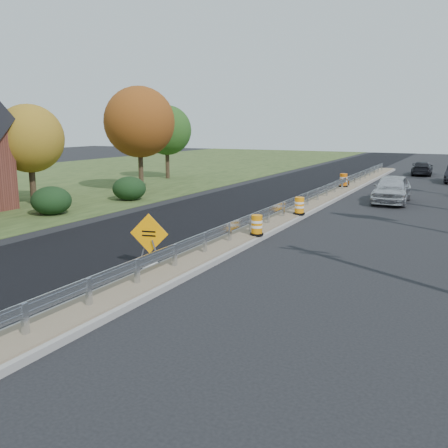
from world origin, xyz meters
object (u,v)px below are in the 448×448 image
at_px(barrel_median_near, 257,225).
at_px(barrel_median_mid, 299,206).
at_px(barrel_median_far, 343,180).
at_px(caution_sign, 150,254).
at_px(car_silver, 392,189).
at_px(car_dark_far, 422,168).

relative_size(barrel_median_near, barrel_median_mid, 0.96).
bearing_deg(barrel_median_far, barrel_median_near, -87.49).
relative_size(caution_sign, barrel_median_near, 2.22).
bearing_deg(barrel_median_far, car_silver, -49.15).
bearing_deg(car_dark_far, barrel_median_mid, 80.01).
bearing_deg(barrel_median_far, car_dark_far, 74.29).
distance_m(caution_sign, barrel_median_mid, 10.90).
relative_size(barrel_median_near, barrel_median_far, 0.86).
distance_m(caution_sign, barrel_median_far, 23.19).
bearing_deg(barrel_median_near, car_dark_far, 84.27).
xyz_separation_m(barrel_median_near, car_silver, (3.34, 13.10, 0.23)).
bearing_deg(barrel_median_near, caution_sign, -106.56).
relative_size(barrel_median_mid, car_dark_far, 0.19).
bearing_deg(barrel_median_near, barrel_median_far, 92.51).
height_order(barrel_median_near, car_silver, car_silver).
distance_m(barrel_median_mid, car_silver, 8.34).
height_order(barrel_median_near, barrel_median_far, barrel_median_far).
distance_m(barrel_median_mid, barrel_median_far, 12.42).
bearing_deg(barrel_median_near, barrel_median_mid, 90.00).
bearing_deg(caution_sign, car_dark_far, 69.96).
height_order(barrel_median_near, car_dark_far, car_dark_far).
xyz_separation_m(barrel_median_mid, car_dark_far, (3.22, 26.62, 0.00)).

